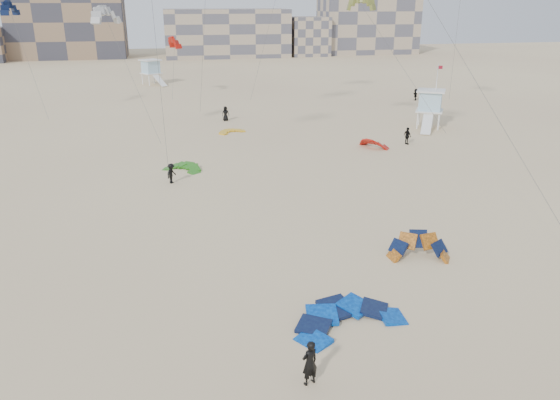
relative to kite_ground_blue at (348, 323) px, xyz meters
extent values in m
plane|color=beige|center=(-1.40, -0.30, 0.00)|extent=(320.00, 320.00, 0.00)
imported|color=black|center=(-2.80, -3.75, 0.96)|extent=(0.82, 0.69, 1.92)
imported|color=black|center=(-7.63, 22.61, 0.83)|extent=(1.12, 1.23, 1.65)
imported|color=black|center=(16.51, 30.78, 0.89)|extent=(0.72, 1.13, 1.78)
imported|color=black|center=(-0.67, 46.37, 0.90)|extent=(0.95, 0.69, 1.80)
imported|color=black|center=(28.79, 55.58, 0.85)|extent=(0.87, 1.65, 1.70)
cylinder|color=#3F3F3F|center=(-8.07, 22.63, 10.51)|extent=(0.50, 1.51, 19.01)
cylinder|color=#3F3F3F|center=(12.09, 12.95, 9.90)|extent=(3.66, 21.05, 17.83)
cylinder|color=#3F3F3F|center=(-10.71, 34.99, 6.78)|extent=(4.57, 6.10, 11.57)
cylinder|color=#3F3F3F|center=(-3.05, 42.33, 11.89)|extent=(1.42, 9.52, 21.80)
cylinder|color=#3F3F3F|center=(16.83, 33.72, 7.33)|extent=(7.70, 6.67, 12.68)
cylinder|color=#3F3F3F|center=(29.77, 47.12, 9.23)|extent=(2.97, 5.57, 16.47)
cylinder|color=#3F3F3F|center=(-23.19, 49.22, 7.03)|extent=(3.71, 5.58, 12.06)
cylinder|color=#3F3F3F|center=(6.09, 54.01, 10.21)|extent=(4.68, 1.74, 18.42)
cylinder|color=#3F3F3F|center=(-6.50, 61.20, 4.50)|extent=(0.95, 8.45, 7.02)
cube|color=white|center=(22.27, 37.80, 2.00)|extent=(4.08, 4.08, 0.15)
cube|color=#A2C9DE|center=(22.27, 37.80, 3.14)|extent=(3.35, 3.35, 2.14)
cube|color=white|center=(22.27, 37.80, 4.30)|extent=(4.23, 4.23, 0.17)
cube|color=white|center=(22.27, 34.91, 0.96)|extent=(2.43, 3.17, 1.77)
cube|color=white|center=(-10.19, 80.10, 1.97)|extent=(4.06, 4.06, 0.15)
cube|color=#A2C9DE|center=(-10.19, 80.10, 3.10)|extent=(3.34, 3.34, 2.11)
cube|color=white|center=(-10.19, 80.10, 4.24)|extent=(4.21, 4.21, 0.17)
cube|color=white|center=(-10.19, 77.26, 0.95)|extent=(2.46, 3.11, 1.75)
cylinder|color=white|center=(22.73, 37.60, 3.70)|extent=(0.09, 0.09, 7.39)
cube|color=red|center=(23.01, 37.60, 6.93)|extent=(0.55, 0.02, 0.37)
cube|color=#84684F|center=(-31.40, 133.70, 9.00)|extent=(28.00, 14.00, 18.00)
cube|color=tan|center=(8.60, 129.70, 6.00)|extent=(32.00, 16.00, 12.00)
cube|color=tan|center=(48.60, 131.70, 8.00)|extent=(26.00, 14.00, 16.00)
cube|color=tan|center=(30.60, 127.70, 5.00)|extent=(10.00, 10.00, 10.00)
camera|label=1|loc=(-7.41, -20.69, 14.04)|focal=35.00mm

